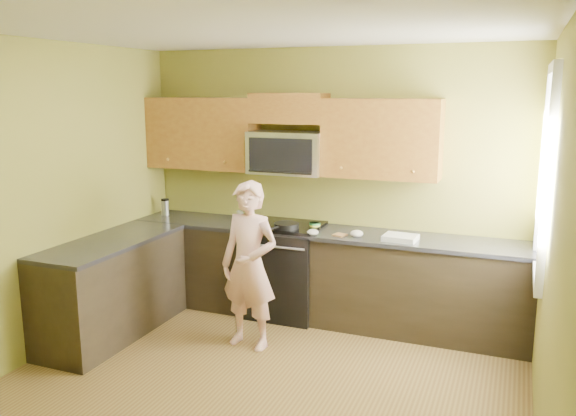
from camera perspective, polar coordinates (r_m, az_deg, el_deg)
The scene contains 26 objects.
floor at distance 4.70m, azimuth -3.75°, elevation -17.71°, with size 4.00×4.00×0.00m, color brown.
ceiling at distance 4.13m, azimuth -4.26°, elevation 17.15°, with size 4.00×4.00×0.00m, color white.
wall_back at distance 6.04m, azimuth 4.21°, elevation 2.47°, with size 4.00×4.00×0.00m, color olive.
wall_front at distance 2.63m, azimuth -23.42°, elevation -10.34°, with size 4.00×4.00×0.00m, color olive.
wall_left at distance 5.37m, azimuth -23.62°, elevation 0.42°, with size 4.00×4.00×0.00m, color olive.
wall_right at distance 3.82m, azimuth 24.24°, elevation -3.77°, with size 4.00×4.00×0.00m, color olive.
cabinet_back_run at distance 5.98m, azimuth 3.22°, elevation -6.59°, with size 4.00×0.60×0.88m, color black.
cabinet_left_run at distance 5.83m, azimuth -16.61°, elevation -7.53°, with size 0.60×1.60×0.88m, color black.
countertop_back at distance 5.84m, azimuth 3.24°, elevation -2.33°, with size 4.00×0.62×0.04m, color black.
countertop_left at distance 5.70m, azimuth -16.79°, elevation -3.16°, with size 0.62×1.60×0.04m, color black.
stove at distance 6.08m, azimuth -0.45°, elevation -5.93°, with size 0.76×0.65×0.95m, color black, non-canonical shape.
microwave at distance 5.98m, azimuth -0.02°, elevation 3.37°, with size 0.76×0.40×0.42m, color silver, non-canonical shape.
upper_cab_left at distance 6.43m, azimuth -8.14°, elevation 3.83°, with size 1.22×0.33×0.75m, color #8B5E20, non-canonical shape.
upper_cab_right at distance 5.73m, azimuth 8.89°, elevation 2.89°, with size 1.12×0.33×0.75m, color #8B5E20, non-canonical shape.
upper_cab_over_mw at distance 5.95m, azimuth 0.11°, elevation 9.62°, with size 0.76×0.33×0.30m, color #8B5E20.
window at distance 4.95m, azimuth 23.76°, elevation 3.06°, with size 0.06×1.06×1.66m, color white, non-canonical shape.
woman at distance 5.26m, azimuth -3.75°, elevation -5.56°, with size 0.55×0.36×1.50m, color #F18678.
frying_pan at distance 5.77m, azimuth -0.15°, elevation -1.97°, with size 0.25×0.43×0.06m, color black, non-canonical shape.
butter_tub at distance 5.88m, azimuth 2.61°, elevation -2.03°, with size 0.11×0.11×0.08m, color #EEFE43, non-canonical shape.
toast_slice at distance 5.62m, azimuth 5.03°, elevation -2.61°, with size 0.11×0.11×0.01m, color #B27F47.
napkin_a at distance 5.61m, azimuth 2.41°, elevation -2.37°, with size 0.11×0.12×0.06m, color silver.
napkin_b at distance 5.58m, azimuth 6.67°, elevation -2.48°, with size 0.12×0.13×0.07m, color silver.
dish_towel at distance 5.52m, azimuth 10.82°, elevation -2.85°, with size 0.30×0.24×0.05m, color white.
travel_mug at distance 6.66m, azimuth -11.75°, elevation -0.67°, with size 0.09×0.09×0.18m, color silver, non-canonical shape.
glass_b at distance 6.19m, azimuth -4.66°, elevation -0.80°, with size 0.07×0.07×0.12m, color silver.
glass_c at distance 6.21m, azimuth -3.89°, elevation -0.75°, with size 0.07×0.07×0.12m, color silver.
Camera 1 is at (1.78, -3.70, 2.28)m, focal length 36.77 mm.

